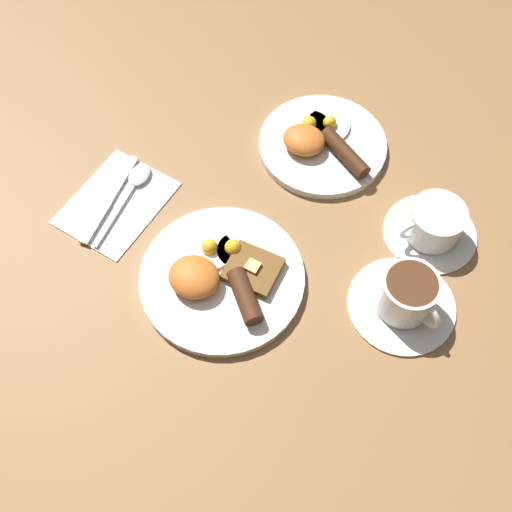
# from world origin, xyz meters

# --- Properties ---
(ground_plane) EXTENTS (3.00, 3.00, 0.00)m
(ground_plane) POSITION_xyz_m (0.00, 0.00, 0.00)
(ground_plane) COLOR olive
(breakfast_plate_near) EXTENTS (0.26, 0.26, 0.05)m
(breakfast_plate_near) POSITION_xyz_m (-0.00, -0.00, 0.01)
(breakfast_plate_near) COLOR white
(breakfast_plate_near) RESTS_ON ground_plane
(breakfast_plate_far) EXTENTS (0.23, 0.23, 0.05)m
(breakfast_plate_far) POSITION_xyz_m (0.02, 0.31, 0.01)
(breakfast_plate_far) COLOR white
(breakfast_plate_far) RESTS_ON ground_plane
(teacup_near) EXTENTS (0.16, 0.16, 0.08)m
(teacup_near) POSITION_xyz_m (0.26, 0.10, 0.03)
(teacup_near) COLOR white
(teacup_near) RESTS_ON ground_plane
(teacup_far) EXTENTS (0.15, 0.15, 0.07)m
(teacup_far) POSITION_xyz_m (0.25, 0.24, 0.03)
(teacup_far) COLOR white
(teacup_far) RESTS_ON ground_plane
(napkin) EXTENTS (0.15, 0.19, 0.01)m
(napkin) POSITION_xyz_m (-0.23, 0.04, 0.00)
(napkin) COLOR white
(napkin) RESTS_ON ground_plane
(knife) EXTENTS (0.04, 0.19, 0.01)m
(knife) POSITION_xyz_m (-0.24, 0.03, 0.01)
(knife) COLOR silver
(knife) RESTS_ON napkin
(spoon) EXTENTS (0.04, 0.18, 0.01)m
(spoon) POSITION_xyz_m (-0.22, 0.08, 0.01)
(spoon) COLOR silver
(spoon) RESTS_ON napkin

